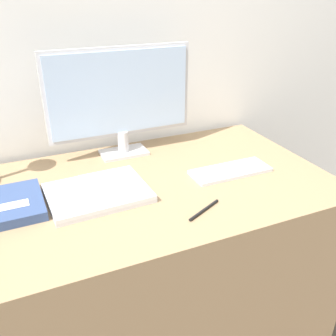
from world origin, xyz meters
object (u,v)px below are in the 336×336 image
object	(u,v)px
laptop	(98,193)
ereader	(104,184)
pen	(204,210)
monitor	(120,98)
notebook	(11,205)
keyboard	(230,171)

from	to	relation	value
laptop	ereader	xyz separation A→B (m)	(0.03, 0.02, 0.02)
ereader	pen	distance (m)	0.34
laptop	ereader	distance (m)	0.04
ereader	monitor	bearing A→B (deg)	60.60
monitor	notebook	xyz separation A→B (m)	(-0.44, -0.26, -0.22)
keyboard	pen	world-z (taller)	keyboard
keyboard	ereader	distance (m)	0.46
notebook	pen	size ratio (longest dim) A/B	1.74
keyboard	pen	xyz separation A→B (m)	(-0.21, -0.19, -0.00)
keyboard	notebook	distance (m)	0.75
notebook	pen	distance (m)	0.59
monitor	pen	xyz separation A→B (m)	(0.09, -0.51, -0.23)
keyboard	notebook	size ratio (longest dim) A/B	1.28
monitor	ereader	world-z (taller)	monitor
ereader	pen	xyz separation A→B (m)	(0.24, -0.24, -0.02)
keyboard	ereader	size ratio (longest dim) A/B	1.68
ereader	notebook	size ratio (longest dim) A/B	0.76
monitor	ereader	size ratio (longest dim) A/B	3.22
keyboard	ereader	bearing A→B (deg)	173.79
keyboard	pen	distance (m)	0.28
laptop	notebook	bearing A→B (deg)	172.86
laptop	ereader	world-z (taller)	ereader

